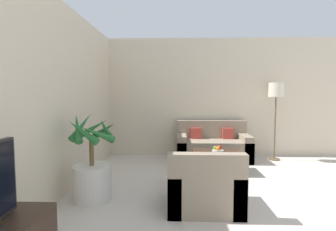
{
  "coord_description": "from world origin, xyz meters",
  "views": [
    {
      "loc": [
        -1.93,
        0.43,
        1.42
      ],
      "look_at": [
        -2.09,
        5.63,
        1.0
      ],
      "focal_mm": 28.0,
      "sensor_mm": 36.0,
      "label": 1
    }
  ],
  "objects_px": {
    "armchair": "(204,189)",
    "apple_red": "(220,147)",
    "floor_lamp": "(276,95)",
    "fruit_bowl": "(218,151)",
    "sofa_loveseat": "(213,147)",
    "coffee_table": "(218,154)",
    "orange_fruit": "(218,148)",
    "potted_palm": "(92,171)",
    "apple_green": "(215,148)",
    "ottoman": "(196,175)"
  },
  "relations": [
    {
      "from": "armchair",
      "to": "apple_red",
      "type": "bearing_deg",
      "value": 74.05
    },
    {
      "from": "floor_lamp",
      "to": "fruit_bowl",
      "type": "distance_m",
      "value": 1.99
    },
    {
      "from": "sofa_loveseat",
      "to": "coffee_table",
      "type": "bearing_deg",
      "value": -91.31
    },
    {
      "from": "floor_lamp",
      "to": "orange_fruit",
      "type": "xyz_separation_m",
      "value": [
        -1.39,
        -1.05,
        -0.96
      ]
    },
    {
      "from": "apple_red",
      "to": "potted_palm",
      "type": "bearing_deg",
      "value": -145.27
    },
    {
      "from": "potted_palm",
      "to": "fruit_bowl",
      "type": "height_order",
      "value": "potted_palm"
    },
    {
      "from": "orange_fruit",
      "to": "armchair",
      "type": "height_order",
      "value": "armchair"
    },
    {
      "from": "floor_lamp",
      "to": "apple_green",
      "type": "relative_size",
      "value": 25.76
    },
    {
      "from": "coffee_table",
      "to": "ottoman",
      "type": "relative_size",
      "value": 1.7
    },
    {
      "from": "coffee_table",
      "to": "ottoman",
      "type": "bearing_deg",
      "value": -121.95
    },
    {
      "from": "fruit_bowl",
      "to": "coffee_table",
      "type": "bearing_deg",
      "value": 71.4
    },
    {
      "from": "floor_lamp",
      "to": "fruit_bowl",
      "type": "xyz_separation_m",
      "value": [
        -1.38,
        -1.01,
        -1.01
      ]
    },
    {
      "from": "coffee_table",
      "to": "orange_fruit",
      "type": "xyz_separation_m",
      "value": [
        -0.03,
        -0.11,
        0.13
      ]
    },
    {
      "from": "sofa_loveseat",
      "to": "orange_fruit",
      "type": "bearing_deg",
      "value": -92.83
    },
    {
      "from": "armchair",
      "to": "potted_palm",
      "type": "bearing_deg",
      "value": 171.84
    },
    {
      "from": "ottoman",
      "to": "floor_lamp",
      "type": "bearing_deg",
      "value": 42.76
    },
    {
      "from": "apple_green",
      "to": "ottoman",
      "type": "xyz_separation_m",
      "value": [
        -0.4,
        -0.71,
        -0.28
      ]
    },
    {
      "from": "fruit_bowl",
      "to": "ottoman",
      "type": "xyz_separation_m",
      "value": [
        -0.44,
        -0.68,
        -0.23
      ]
    },
    {
      "from": "floor_lamp",
      "to": "coffee_table",
      "type": "height_order",
      "value": "floor_lamp"
    },
    {
      "from": "apple_red",
      "to": "apple_green",
      "type": "distance_m",
      "value": 0.08
    },
    {
      "from": "fruit_bowl",
      "to": "armchair",
      "type": "distance_m",
      "value": 1.55
    },
    {
      "from": "orange_fruit",
      "to": "potted_palm",
      "type": "bearing_deg",
      "value": -146.36
    },
    {
      "from": "apple_red",
      "to": "ottoman",
      "type": "xyz_separation_m",
      "value": [
        -0.48,
        -0.72,
        -0.29
      ]
    },
    {
      "from": "fruit_bowl",
      "to": "orange_fruit",
      "type": "height_order",
      "value": "orange_fruit"
    },
    {
      "from": "floor_lamp",
      "to": "armchair",
      "type": "distance_m",
      "value": 3.29
    },
    {
      "from": "floor_lamp",
      "to": "fruit_bowl",
      "type": "relative_size",
      "value": 8.19
    },
    {
      "from": "coffee_table",
      "to": "apple_red",
      "type": "bearing_deg",
      "value": -61.34
    },
    {
      "from": "apple_green",
      "to": "armchair",
      "type": "bearing_deg",
      "value": -103.17
    },
    {
      "from": "potted_palm",
      "to": "sofa_loveseat",
      "type": "distance_m",
      "value": 2.96
    },
    {
      "from": "sofa_loveseat",
      "to": "ottoman",
      "type": "relative_size",
      "value": 2.86
    },
    {
      "from": "apple_green",
      "to": "floor_lamp",
      "type": "bearing_deg",
      "value": 34.44
    },
    {
      "from": "potted_palm",
      "to": "floor_lamp",
      "type": "relative_size",
      "value": 0.71
    },
    {
      "from": "coffee_table",
      "to": "ottoman",
      "type": "distance_m",
      "value": 0.9
    },
    {
      "from": "floor_lamp",
      "to": "apple_green",
      "type": "xyz_separation_m",
      "value": [
        -1.43,
        -0.98,
        -0.96
      ]
    },
    {
      "from": "floor_lamp",
      "to": "apple_red",
      "type": "height_order",
      "value": "floor_lamp"
    },
    {
      "from": "potted_palm",
      "to": "fruit_bowl",
      "type": "distance_m",
      "value": 2.27
    },
    {
      "from": "floor_lamp",
      "to": "fruit_bowl",
      "type": "height_order",
      "value": "floor_lamp"
    },
    {
      "from": "floor_lamp",
      "to": "coffee_table",
      "type": "relative_size",
      "value": 1.8
    },
    {
      "from": "fruit_bowl",
      "to": "orange_fruit",
      "type": "bearing_deg",
      "value": -99.48
    },
    {
      "from": "floor_lamp",
      "to": "armchair",
      "type": "bearing_deg",
      "value": -125.53
    },
    {
      "from": "sofa_loveseat",
      "to": "ottoman",
      "type": "height_order",
      "value": "sofa_loveseat"
    },
    {
      "from": "coffee_table",
      "to": "orange_fruit",
      "type": "bearing_deg",
      "value": -105.44
    },
    {
      "from": "apple_green",
      "to": "apple_red",
      "type": "bearing_deg",
      "value": 10.14
    },
    {
      "from": "apple_green",
      "to": "ottoman",
      "type": "height_order",
      "value": "apple_green"
    },
    {
      "from": "coffee_table",
      "to": "fruit_bowl",
      "type": "distance_m",
      "value": 0.1
    },
    {
      "from": "sofa_loveseat",
      "to": "coffee_table",
      "type": "relative_size",
      "value": 1.68
    },
    {
      "from": "sofa_loveseat",
      "to": "floor_lamp",
      "type": "xyz_separation_m",
      "value": [
        1.34,
        0.04,
        1.13
      ]
    },
    {
      "from": "potted_palm",
      "to": "sofa_loveseat",
      "type": "xyz_separation_m",
      "value": [
        1.92,
        2.25,
        -0.11
      ]
    },
    {
      "from": "orange_fruit",
      "to": "sofa_loveseat",
      "type": "bearing_deg",
      "value": 87.17
    },
    {
      "from": "sofa_loveseat",
      "to": "armchair",
      "type": "distance_m",
      "value": 2.5
    }
  ]
}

